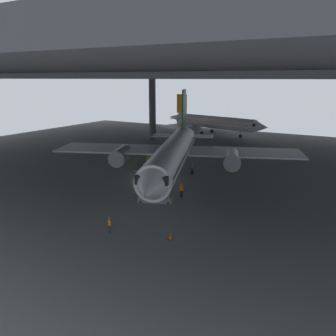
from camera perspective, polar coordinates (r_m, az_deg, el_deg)
The scene contains 9 objects.
ground_plane at distance 51.84m, azimuth -2.18°, elevation -1.89°, with size 110.00×110.00×0.00m, color slate.
hangar_structure at distance 61.94m, azimuth 4.68°, elevation 15.22°, with size 121.00×99.00×16.15m.
airplane_main at distance 52.24m, azimuth 0.84°, elevation 2.33°, with size 38.16×38.30×12.32m.
boarding_stairs at distance 42.61m, azimuth -2.11°, elevation -4.42°, with size 4.59×2.89×4.84m.
crew_worker_near_nose at distance 34.52m, azimuth -9.30°, elevation -8.77°, with size 0.42×0.41×1.70m.
crew_worker_by_stairs at distance 44.09m, azimuth 2.17°, elevation -3.44°, with size 0.54×0.29×1.73m.
airplane_distant at distance 94.27m, azimuth 7.11°, elevation 7.25°, with size 30.75×30.19×9.95m.
traffic_cone_orange at distance 33.19m, azimuth 0.35°, elevation -10.83°, with size 0.36×0.36×0.60m.
baggage_tug at distance 63.18m, azimuth -2.90°, elevation 1.53°, with size 2.20×2.50×0.90m.
Camera 1 is at (26.60, -42.13, 14.30)m, focal length 38.33 mm.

